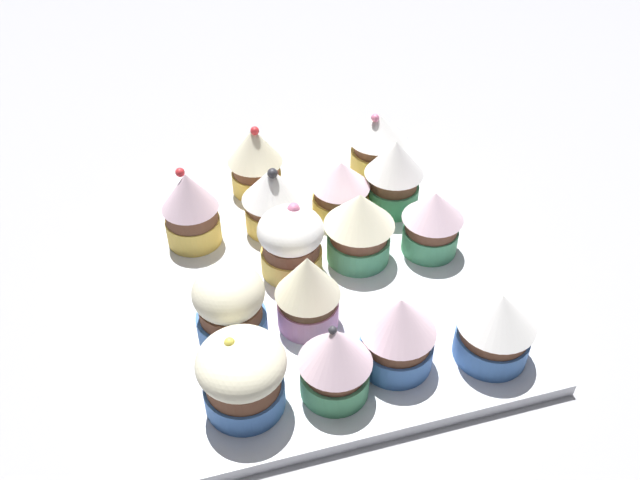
% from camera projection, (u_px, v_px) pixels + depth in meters
% --- Properties ---
extents(ground_plane, '(1.80, 1.80, 0.03)m').
position_uv_depth(ground_plane, '(320.00, 284.00, 0.65)').
color(ground_plane, '#9E9EA3').
extents(baking_tray, '(0.31, 0.38, 0.01)m').
position_uv_depth(baking_tray, '(320.00, 269.00, 0.64)').
color(baking_tray, silver).
rests_on(baking_tray, ground_plane).
extents(cupcake_0, '(0.07, 0.07, 0.07)m').
position_uv_depth(cupcake_0, '(242.00, 374.00, 0.49)').
color(cupcake_0, '#477AC6').
rests_on(cupcake_0, baking_tray).
extents(cupcake_1, '(0.06, 0.06, 0.07)m').
position_uv_depth(cupcake_1, '(335.00, 360.00, 0.50)').
color(cupcake_1, '#4C9E6B').
rests_on(cupcake_1, baking_tray).
extents(cupcake_2, '(0.06, 0.06, 0.07)m').
position_uv_depth(cupcake_2, '(398.00, 332.00, 0.52)').
color(cupcake_2, '#477AC6').
rests_on(cupcake_2, baking_tray).
extents(cupcake_3, '(0.06, 0.06, 0.07)m').
position_uv_depth(cupcake_3, '(496.00, 325.00, 0.53)').
color(cupcake_3, '#477AC6').
rests_on(cupcake_3, baking_tray).
extents(cupcake_4, '(0.06, 0.06, 0.07)m').
position_uv_depth(cupcake_4, '(230.00, 306.00, 0.54)').
color(cupcake_4, '#477AC6').
rests_on(cupcake_4, baking_tray).
extents(cupcake_5, '(0.06, 0.06, 0.07)m').
position_uv_depth(cupcake_5, '(308.00, 290.00, 0.55)').
color(cupcake_5, pink).
rests_on(cupcake_5, baking_tray).
extents(cupcake_6, '(0.06, 0.06, 0.07)m').
position_uv_depth(cupcake_6, '(290.00, 240.00, 0.61)').
color(cupcake_6, '#EFC651').
rests_on(cupcake_6, baking_tray).
extents(cupcake_7, '(0.07, 0.07, 0.07)m').
position_uv_depth(cupcake_7, '(359.00, 225.00, 0.61)').
color(cupcake_7, '#4C9E6B').
rests_on(cupcake_7, baking_tray).
extents(cupcake_8, '(0.06, 0.06, 0.07)m').
position_uv_depth(cupcake_8, '(432.00, 221.00, 0.63)').
color(cupcake_8, '#4C9E6B').
rests_on(cupcake_8, baking_tray).
extents(cupcake_9, '(0.05, 0.05, 0.08)m').
position_uv_depth(cupcake_9, '(190.00, 208.00, 0.63)').
color(cupcake_9, '#EFC651').
rests_on(cupcake_9, baking_tray).
extents(cupcake_10, '(0.06, 0.06, 0.07)m').
position_uv_depth(cupcake_10, '(272.00, 198.00, 0.65)').
color(cupcake_10, '#EFC651').
rests_on(cupcake_10, baking_tray).
extents(cupcake_11, '(0.06, 0.06, 0.06)m').
position_uv_depth(cupcake_11, '(341.00, 189.00, 0.67)').
color(cupcake_11, '#EFC651').
rests_on(cupcake_11, baking_tray).
extents(cupcake_12, '(0.06, 0.06, 0.08)m').
position_uv_depth(cupcake_12, '(394.00, 173.00, 0.67)').
color(cupcake_12, '#4C9E6B').
rests_on(cupcake_12, baking_tray).
extents(cupcake_13, '(0.06, 0.06, 0.08)m').
position_uv_depth(cupcake_13, '(255.00, 159.00, 0.70)').
color(cupcake_13, '#EFC651').
rests_on(cupcake_13, baking_tray).
extents(cupcake_14, '(0.06, 0.06, 0.07)m').
position_uv_depth(cupcake_14, '(378.00, 141.00, 0.73)').
color(cupcake_14, '#EFC651').
rests_on(cupcake_14, baking_tray).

